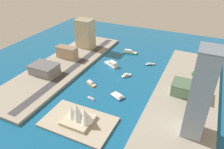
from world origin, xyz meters
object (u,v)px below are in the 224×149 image
Objects in this scene: terminal_long_green at (186,89)px; warehouse_low_gray at (44,69)px; ferry_green_doubledeck at (130,52)px; sailboat_small_white at (91,98)px; ferry_white_commuter at (112,64)px; opera_landmark at (79,115)px; water_taxi_orange at (91,83)px; yacht_sleek_gray at (126,75)px; office_block_beige at (85,33)px; patrol_launch_navy at (150,64)px; taxi_yellow_cab at (60,74)px; van_white at (99,48)px; apartment_midrise_tan at (67,52)px; tower_tall_glass at (200,95)px; catamaran_blue at (117,96)px; traffic_light_waterfront at (63,76)px.

warehouse_low_gray is at bearing 9.83° from terminal_long_green.
ferry_green_doubledeck is at bearing -39.79° from terminal_long_green.
terminal_long_green is at bearing -151.97° from sailboat_small_white.
opera_landmark is at bearing 100.29° from ferry_white_commuter.
water_taxi_orange is at bearing 87.35° from ferry_white_commuter.
ferry_green_doubledeck reaches higher than yacht_sleek_gray.
office_block_beige is at bearing -91.53° from warehouse_low_gray.
patrol_launch_navy is 0.42× the size of warehouse_low_gray.
taxi_yellow_cab is 98.92m from van_white.
ferry_white_commuter is 95.04m from warehouse_low_gray.
ferry_white_commuter is 5.63× the size of van_white.
terminal_long_green is 167.32m from van_white.
apartment_midrise_tan is 52.03m from office_block_beige.
tower_tall_glass is 17.86× the size of van_white.
office_block_beige reaches higher than ferry_green_doubledeck.
terminal_long_green is at bearing -167.48° from water_taxi_orange.
sailboat_small_white is at bearing 98.63° from ferry_white_commuter.
office_block_beige is (-2.73, -102.26, 17.04)m from warehouse_low_gray.
water_taxi_orange is (52.70, 83.06, 0.52)m from patrol_launch_navy.
catamaran_blue is 4.27× the size of taxi_yellow_cab.
opera_landmark reaches higher than yacht_sleek_gray.
office_block_beige is 185.16m from opera_landmark.
patrol_launch_navy is at bearing 173.75° from office_block_beige.
van_white is at bearing -67.86° from water_taxi_orange.
terminal_long_green reaches higher than ferry_green_doubledeck.
terminal_long_green is at bearing 140.21° from ferry_green_doubledeck.
opera_landmark is (-24.81, 65.05, 8.61)m from water_taxi_orange.
ferry_white_commuter is at bearing 81.27° from ferry_green_doubledeck.
traffic_light_waterfront is (68.75, 47.07, 6.42)m from yacht_sleek_gray.
ferry_white_commuter is 0.72× the size of warehouse_low_gray.
apartment_midrise_tan is at bearing -22.50° from tower_tall_glass.
sailboat_small_white is 111.11m from apartment_midrise_tan.
apartment_midrise_tan reaches higher than water_taxi_orange.
water_taxi_orange is at bearing -59.95° from sailboat_small_white.
opera_landmark is (27.89, 148.10, 9.13)m from patrol_launch_navy.
water_taxi_orange is 3.53× the size of van_white.
warehouse_low_gray is at bearing 74.56° from van_white.
apartment_midrise_tan is (0.22, -52.40, 2.45)m from warehouse_low_gray.
tower_tall_glass is at bearing 169.38° from taxi_yellow_cab.
apartment_midrise_tan is (120.76, 36.96, 11.20)m from patrol_launch_navy.
ferry_white_commuter is 1.88× the size of yacht_sleek_gray.
sailboat_small_white is at bearing -76.17° from opera_landmark.
apartment_midrise_tan reaches higher than taxi_yellow_cab.
tower_tall_glass reaches higher than warehouse_low_gray.
apartment_midrise_tan is 0.70× the size of office_block_beige.
ferry_green_doubledeck is 127.11m from traffic_light_waterfront.
catamaran_blue reaches higher than patrol_launch_navy.
catamaran_blue is at bearing 99.34° from yacht_sleek_gray.
office_block_beige is 1.54× the size of opera_landmark.
warehouse_low_gray reaches higher than van_white.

